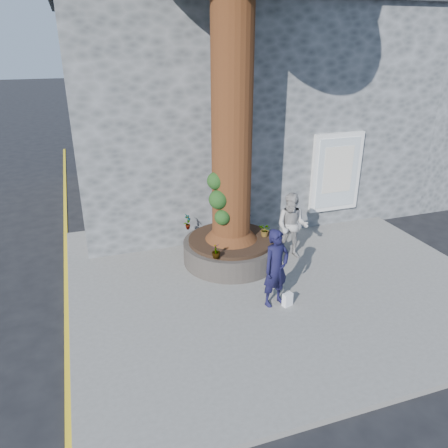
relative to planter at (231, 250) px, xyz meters
name	(u,v)px	position (x,y,z in m)	size (l,w,h in m)	color
ground	(227,316)	(-0.80, -2.00, -0.41)	(120.00, 120.00, 0.00)	black
pavement	(274,277)	(0.70, -1.00, -0.35)	(9.00, 8.00, 0.12)	slate
yellow_line	(67,317)	(-3.85, -1.00, -0.41)	(0.10, 30.00, 0.01)	yellow
stone_shop	(227,102)	(1.70, 5.20, 2.75)	(10.30, 8.30, 6.30)	#4C4F51
neighbour_shop	(421,98)	(9.70, 5.20, 2.59)	(6.00, 8.00, 6.00)	#4C4F51
planter	(231,250)	(0.00, 0.00, 0.00)	(2.30, 2.30, 0.60)	black
man	(276,268)	(0.21, -2.05, 0.53)	(0.60, 0.39, 1.64)	black
woman	(292,226)	(1.48, -0.26, 0.53)	(0.80, 0.62, 1.64)	#A9A5A1
shopping_bag	(287,300)	(0.42, -2.22, -0.15)	(0.20, 0.12, 0.28)	white
plant_a	(188,222)	(-0.85, 0.85, 0.51)	(0.22, 0.15, 0.41)	gray
plant_b	(246,214)	(0.73, 0.85, 0.52)	(0.24, 0.23, 0.43)	gray
plant_c	(216,251)	(-0.65, -0.85, 0.47)	(0.19, 0.19, 0.33)	gray
plant_d	(265,230)	(0.81, -0.17, 0.48)	(0.30, 0.27, 0.34)	gray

